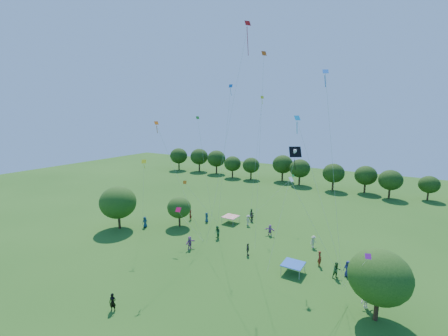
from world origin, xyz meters
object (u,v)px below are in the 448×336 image
tent_red_stripe (231,217)px  red_high_kite (239,76)px  man_in_black (113,302)px  near_tree_west (118,202)px  near_tree_east (380,277)px  near_tree_north (179,207)px  tent_blue (293,264)px  pirate_kite (295,154)px

tent_red_stripe → red_high_kite: red_high_kite is taller
man_in_black → red_high_kite: size_ratio=0.06×
near_tree_west → man_in_black: size_ratio=3.94×
tent_red_stripe → near_tree_west: bearing=-141.1°
near_tree_west → near_tree_east: 34.98m
near_tree_west → near_tree_north: bearing=37.0°
tent_blue → red_high_kite: (-7.78, 1.58, 20.26)m
near_tree_north → pirate_kite: 21.19m
man_in_black → pirate_kite: (10.61, 15.82, 12.04)m
tent_blue → pirate_kite: (-0.83, 1.48, 11.83)m
near_tree_north → tent_blue: (19.36, -4.31, -1.93)m
near_tree_north → man_in_black: near_tree_north is taller
near_tree_west → near_tree_east: bearing=-4.3°
near_tree_east → pirate_kite: (-9.19, 5.15, 8.93)m
man_in_black → pirate_kite: size_ratio=0.13×
near_tree_north → near_tree_east: near_tree_east is taller
near_tree_west → red_high_kite: bearing=8.1°
near_tree_east → near_tree_north: bearing=163.9°
man_in_black → red_high_kite: red_high_kite is taller
near_tree_west → man_in_black: near_tree_west is taller
near_tree_west → tent_red_stripe: bearing=38.9°
near_tree_north → man_in_black: 20.38m
near_tree_west → man_in_black: 20.35m
tent_blue → man_in_black: size_ratio=1.34×
red_high_kite → pirate_kite: bearing=-0.8°
near_tree_west → pirate_kite: 27.28m
tent_blue → pirate_kite: 11.95m
near_tree_west → pirate_kite: pirate_kite is taller
tent_blue → man_in_black: (-11.44, -14.35, -0.22)m
pirate_kite → near_tree_north: bearing=171.3°
near_tree_east → tent_red_stripe: 25.57m
near_tree_north → pirate_kite: pirate_kite is taller
near_tree_north → man_in_black: (7.92, -18.66, -2.15)m
near_tree_west → near_tree_north: (7.17, 5.39, -1.08)m
near_tree_west → red_high_kite: red_high_kite is taller
near_tree_west → pirate_kite: bearing=5.7°
near_tree_west → tent_blue: bearing=2.3°
near_tree_west → near_tree_north: size_ratio=1.40×
near_tree_west → tent_blue: (26.53, 1.08, -3.01)m
near_tree_east → man_in_black: 22.71m
near_tree_north → tent_red_stripe: 8.22m
near_tree_west → near_tree_east: size_ratio=1.05×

